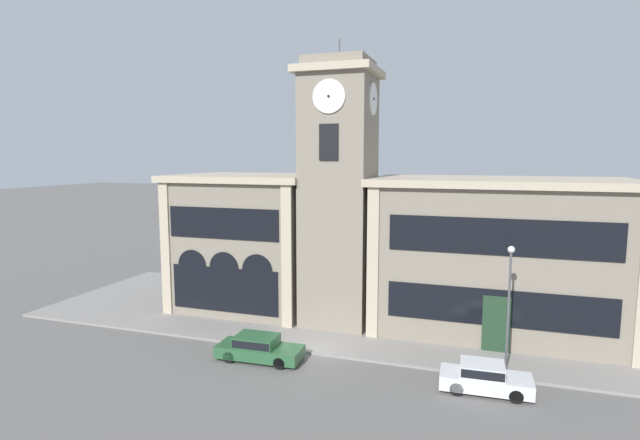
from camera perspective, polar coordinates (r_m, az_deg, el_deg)
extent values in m
plane|color=#605E5B|center=(29.35, -1.16, -15.13)|extent=(300.00, 300.00, 0.00)
cube|color=gray|center=(35.51, 2.65, -10.97)|extent=(42.98, 13.81, 0.15)
cube|color=gray|center=(32.69, 2.15, 1.91)|extent=(4.31, 4.31, 16.27)
cube|color=tan|center=(32.98, 2.22, 16.53)|extent=(5.01, 5.01, 0.45)
cube|color=gray|center=(33.07, 2.23, 17.43)|extent=(3.96, 3.96, 0.60)
cylinder|color=#4C4C51|center=(33.24, 2.23, 18.95)|extent=(0.10, 0.10, 1.20)
cylinder|color=silver|center=(30.65, 1.02, 13.96)|extent=(2.03, 0.10, 2.03)
cylinder|color=black|center=(30.58, 0.98, 13.98)|extent=(0.16, 0.04, 0.16)
cylinder|color=silver|center=(32.20, 6.08, 13.60)|extent=(0.10, 2.03, 2.03)
cylinder|color=black|center=(32.18, 6.21, 13.60)|extent=(0.04, 0.16, 0.16)
cube|color=black|center=(30.46, 1.01, 8.89)|extent=(1.21, 0.10, 2.20)
cube|color=gray|center=(37.66, -7.84, -2.70)|extent=(9.82, 8.29, 9.42)
cube|color=tan|center=(37.13, -7.97, 4.82)|extent=(10.52, 8.99, 0.45)
cube|color=tan|center=(36.44, -17.25, -3.30)|extent=(0.70, 0.16, 9.42)
cube|color=tan|center=(32.05, -3.83, -4.41)|extent=(0.70, 0.16, 9.42)
cube|color=black|center=(33.69, -11.05, -0.38)|extent=(8.05, 0.10, 2.07)
cube|color=black|center=(34.58, -10.86, -7.82)|extent=(7.86, 0.10, 3.01)
cylinder|color=black|center=(35.46, -14.41, -5.04)|extent=(2.16, 0.06, 2.16)
cylinder|color=black|center=(34.21, -10.93, -5.39)|extent=(2.16, 0.06, 2.16)
cylinder|color=black|center=(33.10, -7.21, -5.74)|extent=(2.16, 0.06, 2.16)
cube|color=gray|center=(33.87, 19.57, -4.21)|extent=(15.04, 8.29, 9.39)
cube|color=tan|center=(33.28, 19.93, 4.13)|extent=(15.74, 8.99, 0.45)
cube|color=tan|center=(30.41, 6.04, -5.10)|extent=(0.70, 0.16, 9.39)
cube|color=black|center=(29.39, 19.88, -1.83)|extent=(12.33, 0.10, 2.07)
cube|color=#1E3823|center=(30.56, 19.47, -11.26)|extent=(1.50, 0.12, 3.38)
cube|color=black|center=(30.27, 19.55, -9.43)|extent=(12.33, 0.10, 2.10)
cube|color=#285633|center=(28.67, -6.89, -14.67)|extent=(4.79, 2.02, 0.64)
cube|color=#285633|center=(28.52, -7.27, -13.50)|extent=(2.33, 1.75, 0.56)
cube|color=black|center=(28.52, -7.27, -13.50)|extent=(2.24, 1.78, 0.42)
cylinder|color=black|center=(28.93, -3.46, -14.79)|extent=(0.66, 0.24, 0.65)
cylinder|color=black|center=(27.52, -4.67, -16.00)|extent=(0.66, 0.24, 0.65)
cylinder|color=black|center=(29.99, -8.91, -14.05)|extent=(0.66, 0.24, 0.65)
cylinder|color=black|center=(28.63, -10.35, -15.14)|extent=(0.66, 0.24, 0.65)
cube|color=silver|center=(26.25, 18.39, -17.09)|extent=(4.30, 1.92, 0.69)
cube|color=silver|center=(26.00, 18.06, -15.84)|extent=(2.09, 1.66, 0.55)
cube|color=black|center=(26.00, 18.06, -15.84)|extent=(2.01, 1.70, 0.41)
cylinder|color=black|center=(27.13, 21.21, -16.85)|extent=(0.65, 0.24, 0.64)
cylinder|color=black|center=(25.72, 21.51, -18.24)|extent=(0.65, 0.24, 0.64)
cylinder|color=black|center=(27.01, 15.41, -16.72)|extent=(0.65, 0.24, 0.64)
cylinder|color=black|center=(25.60, 15.34, -18.11)|extent=(0.65, 0.24, 0.64)
cylinder|color=#4C4C51|center=(27.53, 20.71, -9.93)|extent=(0.12, 0.12, 6.23)
sphere|color=silver|center=(26.77, 21.03, -3.17)|extent=(0.36, 0.36, 0.36)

